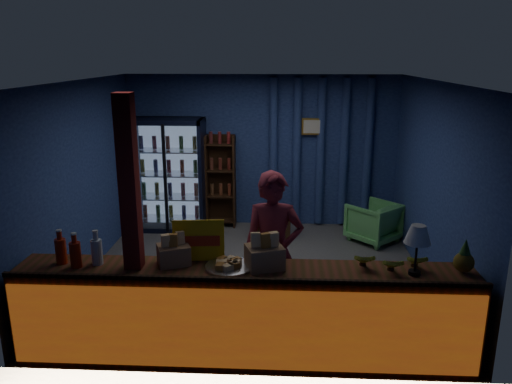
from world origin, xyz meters
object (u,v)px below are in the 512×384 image
(green_chair, at_px, (374,222))
(pastry_tray, at_px, (229,265))
(shopkeeper, at_px, (273,253))
(table_lamp, at_px, (418,236))

(green_chair, height_order, pastry_tray, pastry_tray)
(shopkeeper, distance_m, green_chair, 3.18)
(shopkeeper, height_order, pastry_tray, shopkeeper)
(green_chair, height_order, table_lamp, table_lamp)
(shopkeeper, relative_size, table_lamp, 3.65)
(shopkeeper, bearing_deg, pastry_tray, -126.19)
(green_chair, xyz_separation_m, pastry_tray, (-1.97, -3.28, 0.66))
(green_chair, distance_m, table_lamp, 3.49)
(shopkeeper, bearing_deg, table_lamp, -25.70)
(pastry_tray, bearing_deg, green_chair, 58.96)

